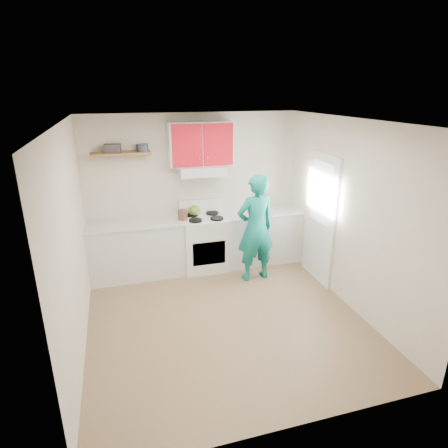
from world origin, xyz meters
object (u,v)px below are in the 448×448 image
object	(u,v)px
person	(256,228)
kettle	(194,211)
stove	(205,243)
crock	(183,215)
tin	(142,148)

from	to	relation	value
person	kettle	bearing A→B (deg)	-49.23
stove	person	size ratio (longest dim) A/B	0.53
crock	kettle	bearing A→B (deg)	34.56
kettle	crock	size ratio (longest dim) A/B	1.15
kettle	crock	bearing A→B (deg)	-146.64
tin	crock	world-z (taller)	tin
stove	person	xyz separation A→B (m)	(0.69, -0.62, 0.41)
tin	crock	bearing A→B (deg)	-18.41
tin	crock	distance (m)	1.25
person	stove	bearing A→B (deg)	-48.55
kettle	person	xyz separation A→B (m)	(0.82, -0.76, -0.14)
kettle	tin	bearing A→B (deg)	176.53
stove	kettle	size ratio (longest dim) A/B	4.36
tin	crock	size ratio (longest dim) A/B	1.00
stove	crock	size ratio (longest dim) A/B	5.01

